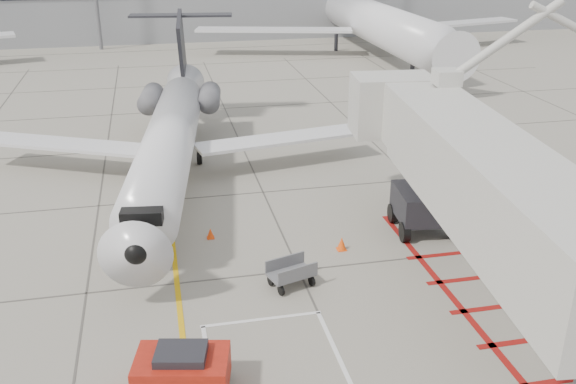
{
  "coord_description": "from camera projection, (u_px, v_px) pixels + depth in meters",
  "views": [
    {
      "loc": [
        -4.99,
        -17.28,
        12.59
      ],
      "look_at": [
        0.0,
        6.0,
        2.5
      ],
      "focal_mm": 40.0,
      "sensor_mm": 36.0,
      "label": 1
    }
  ],
  "objects": [
    {
      "name": "ground_plane",
      "position": [
        326.0,
        329.0,
        21.43
      ],
      "size": [
        260.0,
        260.0,
        0.0
      ],
      "primitive_type": "plane",
      "color": "gray",
      "rests_on": "ground"
    },
    {
      "name": "regional_jet",
      "position": [
        162.0,
        128.0,
        30.15
      ],
      "size": [
        25.29,
        30.16,
        7.2
      ],
      "primitive_type": null,
      "rotation": [
        0.0,
        0.0,
        -0.13
      ],
      "color": "silver",
      "rests_on": "ground_plane"
    },
    {
      "name": "jet_bridge",
      "position": [
        491.0,
        205.0,
        20.86
      ],
      "size": [
        11.65,
        21.21,
        8.14
      ],
      "primitive_type": null,
      "rotation": [
        0.0,
        0.0,
        -0.1
      ],
      "color": "beige",
      "rests_on": "ground_plane"
    },
    {
      "name": "pushback_tug",
      "position": [
        182.0,
        370.0,
        18.28
      ],
      "size": [
        2.94,
        2.17,
        1.55
      ],
      "primitive_type": null,
      "rotation": [
        0.0,
        0.0,
        -0.21
      ],
      "color": "#B01E11",
      "rests_on": "ground_plane"
    },
    {
      "name": "baggage_cart",
      "position": [
        291.0,
        273.0,
        23.8
      ],
      "size": [
        1.9,
        1.51,
        1.05
      ],
      "primitive_type": null,
      "rotation": [
        0.0,
        0.0,
        0.31
      ],
      "color": "#5E5E63",
      "rests_on": "ground_plane"
    },
    {
      "name": "cone_nose",
      "position": [
        210.0,
        233.0,
        27.5
      ],
      "size": [
        0.33,
        0.33,
        0.46
      ],
      "primitive_type": "cone",
      "color": "#E9410C",
      "rests_on": "ground_plane"
    },
    {
      "name": "cone_side",
      "position": [
        342.0,
        244.0,
        26.51
      ],
      "size": [
        0.4,
        0.4,
        0.56
      ],
      "primitive_type": "cone",
      "color": "#FF4E0D",
      "rests_on": "ground_plane"
    }
  ]
}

